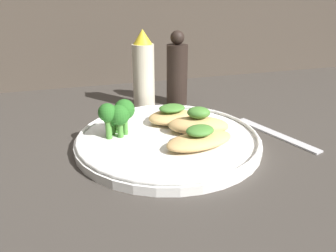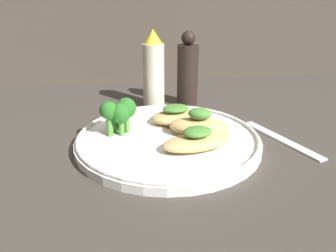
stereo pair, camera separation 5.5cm
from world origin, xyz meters
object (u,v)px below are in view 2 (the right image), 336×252
Objects in this scene: plate at (168,139)px; pepper_grinder at (188,72)px; sauce_bottle at (153,71)px; broccoli_bunch at (118,113)px.

pepper_grinder reaches higher than plate.
plate is 1.84× the size of sauce_bottle.
plate is at bearing -21.08° from broccoli_bunch.
plate is 22.86cm from pepper_grinder.
plate is 9.57cm from broccoli_bunch.
broccoli_bunch is 19.47cm from sauce_bottle.
sauce_bottle reaches higher than pepper_grinder.
sauce_bottle reaches higher than broccoli_bunch.
plate is 1.89× the size of pepper_grinder.
broccoli_bunch is at bearing -116.67° from sauce_bottle.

